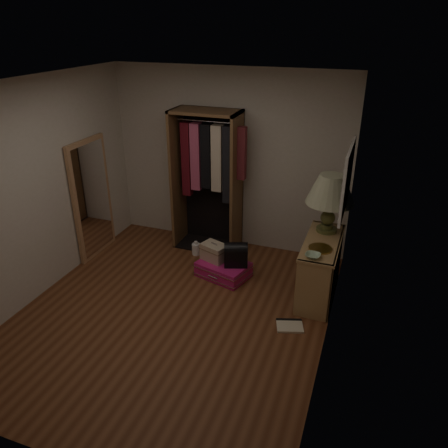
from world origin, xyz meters
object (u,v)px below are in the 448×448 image
Objects in this scene: floor_mirror at (92,199)px; white_jug at (196,249)px; console_bookshelf at (320,265)px; black_bag at (236,254)px; train_case at (214,252)px; pink_suitcase at (223,269)px; table_lamp at (331,191)px; open_wardrobe at (210,169)px.

floor_mirror is 8.07× the size of white_jug.
console_bookshelf is 1.09m from black_bag.
black_bag is at bearing -29.01° from white_jug.
console_bookshelf is at bearing 20.00° from train_case.
pink_suitcase is (1.98, -0.01, -0.75)m from floor_mirror.
console_bookshelf is at bearing -11.40° from white_jug.
open_wardrobe is at bearing 164.82° from table_lamp.
table_lamp is (3.24, 0.29, 0.44)m from floor_mirror.
open_wardrobe is at bearing 27.18° from floor_mirror.
white_jug is at bearing -105.83° from open_wardrobe.
train_case is at bearing -179.67° from console_bookshelf.
white_jug is at bearing 168.60° from console_bookshelf.
open_wardrobe is 2.76× the size of table_lamp.
console_bookshelf is 0.55× the size of open_wardrobe.
table_lamp is at bearing 29.04° from pink_suitcase.
open_wardrobe reaches higher than pink_suitcase.
train_case is (-0.15, 0.04, 0.22)m from pink_suitcase.
white_jug is (1.40, 0.42, -0.76)m from floor_mirror.
console_bookshelf is 3.19× the size of black_bag.
black_bag is (-1.09, -0.05, -0.02)m from console_bookshelf.
console_bookshelf is 1.41m from train_case.
table_lamp is at bearing -15.18° from open_wardrobe.
console_bookshelf is 0.93m from table_lamp.
open_wardrobe is 1.18m from white_jug.
open_wardrobe is 5.83× the size of black_bag.
black_bag is at bearing -164.92° from table_lamp.
open_wardrobe is 9.73× the size of white_jug.
black_bag is 1.67× the size of white_jug.
open_wardrobe reaches higher than console_bookshelf.
console_bookshelf reaches higher than white_jug.
open_wardrobe reaches higher than table_lamp.
floor_mirror reaches higher than white_jug.
train_case is at bearing 154.00° from black_bag.
pink_suitcase is at bearing -57.94° from open_wardrobe.
table_lamp is at bearing -3.85° from white_jug.
floor_mirror is at bearing -152.82° from open_wardrobe.
black_bag is (0.32, -0.04, 0.05)m from train_case.
table_lamp is (0.00, 0.25, 0.90)m from console_bookshelf.
train_case is 0.33m from black_bag.
console_bookshelf is 1.90m from white_jug.
white_jug is at bearing 16.66° from floor_mirror.
table_lamp is at bearing 5.17° from floor_mirror.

